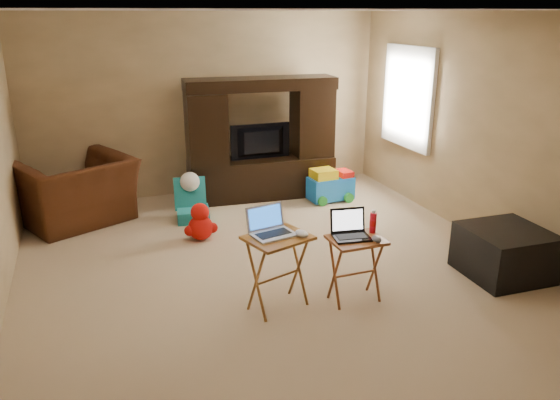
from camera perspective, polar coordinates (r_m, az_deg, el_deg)
name	(u,v)px	position (r m, az deg, el deg)	size (l,w,h in m)	color
floor	(273,267)	(5.64, -0.70, -7.07)	(5.50, 5.50, 0.00)	beige
ceiling	(272,10)	(5.07, -0.82, 19.22)	(5.50, 5.50, 0.00)	silver
wall_back	(208,105)	(7.82, -7.49, 9.82)	(5.00, 5.00, 0.00)	tan
wall_front	(452,271)	(2.90, 17.53, -7.12)	(5.00, 5.00, 0.00)	tan
wall_right	(487,130)	(6.46, 20.84, 6.80)	(5.50, 5.50, 0.00)	tan
window_pane	(409,97)	(7.65, 13.35, 10.41)	(1.20, 1.20, 0.00)	white
window_frame	(408,97)	(7.64, 13.22, 10.41)	(0.06, 1.14, 1.34)	white
entertainment_center	(261,139)	(7.53, -2.00, 6.37)	(2.03, 0.51, 1.66)	black
television	(262,142)	(7.50, -1.89, 6.04)	(0.84, 0.11, 0.48)	black
recliner	(76,191)	(7.13, -20.50, 0.86)	(1.24, 1.09, 0.81)	#48230F
child_rocker	(193,200)	(6.88, -9.12, -0.02)	(0.40, 0.45, 0.53)	#177A81
plush_toy	(200,221)	(6.29, -8.32, -2.22)	(0.40, 0.33, 0.44)	red
push_toy	(331,184)	(7.56, 5.31, 1.66)	(0.62, 0.44, 0.47)	blue
ottoman	(504,252)	(5.84, 22.40, -5.08)	(0.75, 0.75, 0.48)	black
tray_table_left	(278,272)	(4.79, -0.21, -7.58)	(0.52, 0.42, 0.68)	#A96929
tray_table_right	(355,270)	(4.96, 7.85, -7.23)	(0.47, 0.37, 0.61)	#994F25
laptop_left	(273,223)	(4.61, -0.70, -2.37)	(0.36, 0.29, 0.24)	silver
laptop_right	(352,226)	(4.79, 7.54, -2.67)	(0.32, 0.26, 0.24)	black
mouse_left	(302,233)	(4.63, 2.29, -3.51)	(0.09, 0.14, 0.06)	silver
mouse_right	(377,239)	(4.79, 10.07, -4.03)	(0.08, 0.12, 0.05)	#414146
water_bottle	(373,223)	(4.96, 9.69, -2.35)	(0.06, 0.06, 0.19)	red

